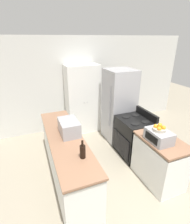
% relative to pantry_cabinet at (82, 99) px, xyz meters
% --- Properties ---
extents(ground_plane, '(14.00, 14.00, 0.00)m').
position_rel_pantry_cabinet_xyz_m(ground_plane, '(-0.09, -3.01, -0.95)').
color(ground_plane, gray).
extents(wall_back, '(7.00, 0.06, 2.60)m').
position_rel_pantry_cabinet_xyz_m(wall_back, '(-0.09, 0.32, 0.35)').
color(wall_back, silver).
rests_on(wall_back, ground_plane).
extents(counter_left, '(0.60, 2.43, 0.89)m').
position_rel_pantry_cabinet_xyz_m(counter_left, '(-0.88, -1.69, -0.52)').
color(counter_left, silver).
rests_on(counter_left, ground_plane).
extents(counter_right, '(0.60, 0.94, 0.89)m').
position_rel_pantry_cabinet_xyz_m(counter_right, '(0.69, -2.44, -0.52)').
color(counter_right, silver).
rests_on(counter_right, ground_plane).
extents(pantry_cabinet, '(0.89, 0.57, 1.90)m').
position_rel_pantry_cabinet_xyz_m(pantry_cabinet, '(0.00, 0.00, 0.00)').
color(pantry_cabinet, white).
rests_on(pantry_cabinet, ground_plane).
extents(stove, '(0.66, 0.78, 1.05)m').
position_rel_pantry_cabinet_xyz_m(stove, '(0.71, -1.55, -0.50)').
color(stove, black).
rests_on(stove, ground_plane).
extents(refrigerator, '(0.71, 0.71, 1.85)m').
position_rel_pantry_cabinet_xyz_m(refrigerator, '(0.73, -0.77, -0.03)').
color(refrigerator, '#A3A3A8').
rests_on(refrigerator, ground_plane).
extents(microwave, '(0.34, 0.51, 0.26)m').
position_rel_pantry_cabinet_xyz_m(microwave, '(-0.77, -1.61, 0.07)').
color(microwave, '#939399').
rests_on(microwave, counter_left).
extents(wine_bottle, '(0.09, 0.09, 0.29)m').
position_rel_pantry_cabinet_xyz_m(wine_bottle, '(-0.76, -2.38, 0.05)').
color(wine_bottle, black).
rests_on(wine_bottle, counter_left).
extents(toaster_oven, '(0.32, 0.44, 0.21)m').
position_rel_pantry_cabinet_xyz_m(toaster_oven, '(0.58, -2.45, 0.04)').
color(toaster_oven, '#939399').
rests_on(toaster_oven, counter_right).
extents(fruit_bowl, '(0.22, 0.22, 0.14)m').
position_rel_pantry_cabinet_xyz_m(fruit_bowl, '(0.57, -2.44, 0.20)').
color(fruit_bowl, '#B2A893').
rests_on(fruit_bowl, toaster_oven).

